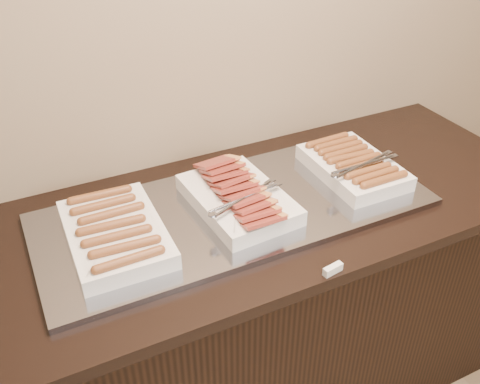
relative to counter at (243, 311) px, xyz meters
name	(u,v)px	position (x,y,z in m)	size (l,w,h in m)	color
counter	(243,311)	(0.00, 0.00, 0.00)	(2.06, 0.76, 0.90)	black
warming_tray	(235,209)	(-0.03, 0.00, 0.46)	(1.20, 0.50, 0.02)	gray
dish_left	(115,232)	(-0.40, 0.00, 0.50)	(0.26, 0.39, 0.07)	white
dish_center	(238,197)	(-0.02, 0.00, 0.50)	(0.28, 0.40, 0.10)	white
dish_right	(354,165)	(0.41, 0.00, 0.50)	(0.27, 0.35, 0.08)	white
label_holder	(333,269)	(0.08, -0.36, 0.46)	(0.06, 0.02, 0.02)	white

